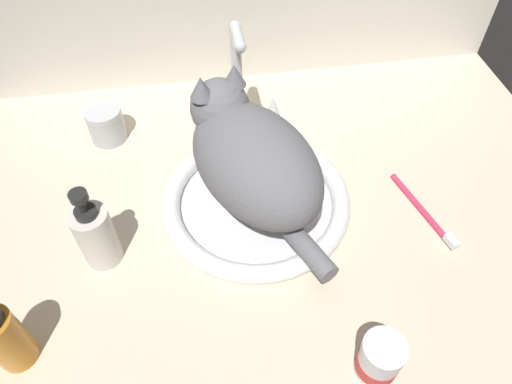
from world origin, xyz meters
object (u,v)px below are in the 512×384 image
at_px(toothbrush, 424,212).
at_px(faucet, 238,93).
at_px(pill_bottle, 379,360).
at_px(sink_basin, 256,202).
at_px(soap_pump_bottle, 96,235).
at_px(metal_jar, 106,124).
at_px(cat, 250,156).
at_px(amber_bottle, 4,338).

bearing_deg(toothbrush, faucet, 135.59).
xyz_separation_m(faucet, toothbrush, (0.28, -0.28, -0.08)).
relative_size(pill_bottle, toothbrush, 0.45).
bearing_deg(sink_basin, soap_pump_bottle, -166.59).
relative_size(faucet, metal_jar, 3.23).
height_order(faucet, metal_jar, faucet).
relative_size(sink_basin, toothbrush, 1.88).
distance_m(metal_jar, soap_pump_bottle, 0.28).
xyz_separation_m(faucet, pill_bottle, (0.11, -0.52, -0.05)).
bearing_deg(soap_pump_bottle, pill_bottle, -33.61).
bearing_deg(cat, soap_pump_bottle, -162.58).
xyz_separation_m(amber_bottle, soap_pump_bottle, (0.11, 0.14, 0.00)).
height_order(pill_bottle, soap_pump_bottle, soap_pump_bottle).
bearing_deg(soap_pump_bottle, amber_bottle, -126.56).
xyz_separation_m(sink_basin, metal_jar, (-0.26, 0.22, 0.02)).
relative_size(cat, pill_bottle, 4.42).
bearing_deg(faucet, metal_jar, 178.41).
distance_m(amber_bottle, soap_pump_bottle, 0.18).
height_order(sink_basin, cat, cat).
bearing_deg(metal_jar, cat, -39.23).
distance_m(faucet, pill_bottle, 0.53).
relative_size(cat, metal_jar, 4.89).
relative_size(sink_basin, soap_pump_bottle, 2.09).
bearing_deg(toothbrush, pill_bottle, -125.13).
distance_m(soap_pump_bottle, toothbrush, 0.54).
bearing_deg(pill_bottle, faucet, 102.09).
bearing_deg(toothbrush, amber_bottle, -167.38).
relative_size(cat, amber_bottle, 2.85).
distance_m(metal_jar, pill_bottle, 0.64).
bearing_deg(faucet, cat, -92.14).
height_order(amber_bottle, soap_pump_bottle, soap_pump_bottle).
height_order(pill_bottle, amber_bottle, amber_bottle).
distance_m(sink_basin, faucet, 0.22).
bearing_deg(metal_jar, pill_bottle, -54.91).
height_order(sink_basin, faucet, faucet).
height_order(cat, toothbrush, cat).
height_order(metal_jar, pill_bottle, pill_bottle).
distance_m(pill_bottle, soap_pump_bottle, 0.44).
relative_size(cat, soap_pump_bottle, 2.22).
height_order(sink_basin, metal_jar, metal_jar).
xyz_separation_m(metal_jar, amber_bottle, (-0.10, -0.43, 0.02)).
bearing_deg(sink_basin, metal_jar, 139.35).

